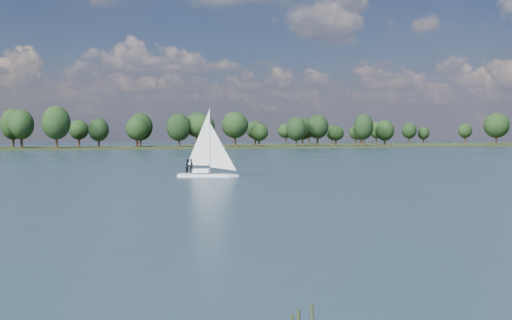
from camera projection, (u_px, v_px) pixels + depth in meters
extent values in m
plane|color=#233342|center=(141.00, 161.00, 116.44)|extent=(700.00, 700.00, 0.00)
cube|color=black|center=(97.00, 149.00, 221.51)|extent=(660.00, 40.00, 1.50)
cube|color=black|center=(383.00, 145.00, 321.52)|extent=(220.00, 30.00, 1.40)
cube|color=white|center=(205.00, 177.00, 70.64)|extent=(7.00, 4.49, 0.80)
cube|color=white|center=(205.00, 171.00, 70.61)|extent=(2.32, 1.91, 0.50)
cylinder|color=silver|center=(205.00, 140.00, 70.45)|extent=(0.12, 0.12, 8.02)
imported|color=black|center=(191.00, 166.00, 70.32)|extent=(0.70, 0.75, 1.73)
imported|color=black|center=(188.00, 166.00, 69.79)|extent=(1.03, 1.06, 1.73)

